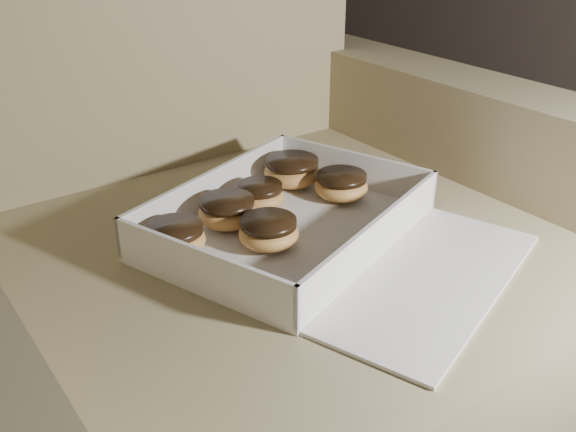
# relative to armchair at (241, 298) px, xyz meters

# --- Properties ---
(armchair) EXTENTS (0.97, 0.82, 1.02)m
(armchair) POSITION_rel_armchair_xyz_m (0.00, 0.00, 0.00)
(armchair) COLOR #857A55
(armchair) RESTS_ON floor
(bakery_box) EXTENTS (0.48, 0.52, 0.06)m
(bakery_box) POSITION_rel_armchair_xyz_m (0.05, -0.11, 0.15)
(bakery_box) COLOR silver
(bakery_box) RESTS_ON armchair
(donut_a) EXTENTS (0.08, 0.08, 0.04)m
(donut_a) POSITION_rel_armchair_xyz_m (-0.12, -0.04, 0.16)
(donut_a) COLOR gold
(donut_a) RESTS_ON bakery_box
(donut_b) EXTENTS (0.08, 0.08, 0.04)m
(donut_b) POSITION_rel_armchair_xyz_m (0.16, -0.04, 0.16)
(donut_b) COLOR gold
(donut_b) RESTS_ON bakery_box
(donut_c) EXTENTS (0.07, 0.07, 0.04)m
(donut_c) POSITION_rel_armchair_xyz_m (0.04, 0.00, 0.16)
(donut_c) COLOR gold
(donut_c) RESTS_ON bakery_box
(donut_d) EXTENTS (0.08, 0.08, 0.04)m
(donut_d) POSITION_rel_armchair_xyz_m (-0.03, -0.02, 0.16)
(donut_d) COLOR gold
(donut_d) RESTS_ON bakery_box
(donut_e) EXTENTS (0.08, 0.08, 0.04)m
(donut_e) POSITION_rel_armchair_xyz_m (-0.01, -0.10, 0.16)
(donut_e) COLOR gold
(donut_e) RESTS_ON bakery_box
(donut_f) EXTENTS (0.09, 0.09, 0.04)m
(donut_f) POSITION_rel_armchair_xyz_m (0.13, 0.04, 0.17)
(donut_f) COLOR gold
(donut_f) RESTS_ON bakery_box
(crumb_a) EXTENTS (0.01, 0.01, 0.00)m
(crumb_a) POSITION_rel_armchair_xyz_m (0.18, -0.06, 0.15)
(crumb_a) COLOR black
(crumb_a) RESTS_ON bakery_box
(crumb_b) EXTENTS (0.01, 0.01, 0.00)m
(crumb_b) POSITION_rel_armchair_xyz_m (-0.07, -0.14, 0.15)
(crumb_b) COLOR black
(crumb_b) RESTS_ON bakery_box
(crumb_c) EXTENTS (0.01, 0.01, 0.00)m
(crumb_c) POSITION_rel_armchair_xyz_m (0.07, -0.16, 0.15)
(crumb_c) COLOR black
(crumb_c) RESTS_ON bakery_box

